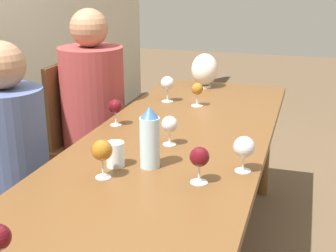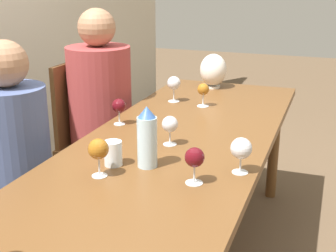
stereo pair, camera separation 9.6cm
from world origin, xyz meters
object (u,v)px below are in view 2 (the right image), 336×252
at_px(wine_glass_3, 119,106).
at_px(chair_far, 91,135).
at_px(vase, 213,70).
at_px(wine_glass_7, 98,150).
at_px(wine_glass_6, 174,84).
at_px(chair_near, 5,190).
at_px(water_tumbler, 113,153).
at_px(wine_glass_1, 241,149).
at_px(person_near, 18,163).
at_px(wine_glass_2, 170,125).
at_px(person_far, 103,110).
at_px(wine_glass_0, 203,90).
at_px(wine_glass_4, 195,158).
at_px(water_bottle, 147,138).

relative_size(wine_glass_3, chair_far, 0.14).
distance_m(vase, wine_glass_7, 1.52).
bearing_deg(wine_glass_6, chair_near, 150.41).
relative_size(water_tumbler, wine_glass_1, 0.71).
bearing_deg(person_near, wine_glass_2, -71.11).
height_order(water_tumbler, person_far, person_far).
height_order(wine_glass_6, person_far, person_far).
relative_size(wine_glass_3, person_near, 0.11).
distance_m(wine_glass_0, chair_far, 0.79).
bearing_deg(wine_glass_1, wine_glass_3, 61.20).
distance_m(wine_glass_2, wine_glass_4, 0.41).
distance_m(chair_near, person_far, 0.85).
bearing_deg(person_far, water_tumbler, -149.83).
bearing_deg(wine_glass_2, person_near, 108.89).
height_order(water_bottle, wine_glass_3, water_bottle).
height_order(wine_glass_1, wine_glass_6, wine_glass_6).
xyz_separation_m(wine_glass_1, person_near, (-0.03, 1.01, -0.19)).
xyz_separation_m(wine_glass_4, chair_far, (0.95, 0.96, -0.34)).
xyz_separation_m(wine_glass_1, person_far, (0.80, 1.01, -0.17)).
bearing_deg(water_bottle, wine_glass_1, -79.90).
relative_size(wine_glass_1, wine_glass_6, 0.93).
relative_size(water_tumbler, vase, 0.45).
height_order(wine_glass_3, wine_glass_4, wine_glass_4).
relative_size(wine_glass_4, chair_far, 0.14).
xyz_separation_m(water_tumbler, person_far, (0.90, 0.52, -0.12)).
distance_m(wine_glass_2, wine_glass_6, 0.73).
bearing_deg(wine_glass_0, wine_glass_7, 174.54).
distance_m(water_bottle, wine_glass_3, 0.56).
height_order(wine_glass_7, chair_near, chair_near).
height_order(wine_glass_2, chair_near, chair_near).
distance_m(wine_glass_1, chair_near, 1.15).
bearing_deg(wine_glass_6, chair_far, 99.67).
bearing_deg(wine_glass_4, wine_glass_0, 14.21).
bearing_deg(chair_far, person_near, -173.90).
distance_m(vase, wine_glass_2, 1.11).
bearing_deg(water_tumbler, water_bottle, -75.23).
distance_m(water_bottle, wine_glass_0, 0.91).
distance_m(wine_glass_7, person_far, 1.15).
bearing_deg(wine_glass_4, person_far, 42.63).
xyz_separation_m(wine_glass_4, wine_glass_7, (-0.06, 0.35, 0.01)).
height_order(water_tumbler, person_near, person_near).
bearing_deg(person_far, person_near, 179.90).
height_order(water_tumbler, wine_glass_6, wine_glass_6).
bearing_deg(chair_near, vase, -25.92).
height_order(wine_glass_7, chair_far, chair_far).
distance_m(water_bottle, person_near, 0.69).
relative_size(water_bottle, water_tumbler, 2.47).
distance_m(vase, chair_near, 1.52).
relative_size(water_bottle, wine_glass_3, 1.85).
bearing_deg(chair_far, water_bottle, -139.21).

